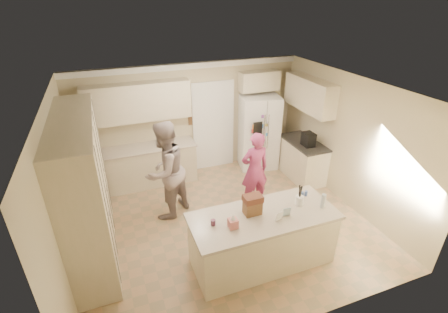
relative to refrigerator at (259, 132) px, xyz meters
name	(u,v)px	position (x,y,z in m)	size (l,w,h in m)	color
floor	(226,224)	(-1.59, -1.90, -0.91)	(5.20, 4.60, 0.02)	#A6825C
ceiling	(226,89)	(-1.59, -1.90, 1.71)	(5.20, 4.60, 0.02)	white
wall_back	(190,120)	(-1.59, 0.41, 0.40)	(5.20, 0.02, 2.60)	beige
wall_front	(299,253)	(-1.59, -4.21, 0.40)	(5.20, 0.02, 2.60)	beige
wall_left	(61,193)	(-4.20, -1.90, 0.40)	(0.02, 4.60, 2.60)	beige
wall_right	(348,141)	(1.02, -1.90, 0.40)	(0.02, 4.60, 2.60)	beige
crown_back	(188,66)	(-1.59, 0.36, 1.63)	(5.20, 0.08, 0.12)	white
pantry_bank	(85,189)	(-3.89, -1.70, 0.28)	(0.60, 2.60, 2.35)	beige
back_base_cab	(146,166)	(-2.74, 0.10, -0.46)	(2.20, 0.60, 0.88)	beige
back_countertop	(144,148)	(-2.74, 0.09, 0.00)	(2.24, 0.63, 0.04)	#C2B49F
back_upper_cab	(138,102)	(-2.74, 0.22, 1.00)	(2.20, 0.35, 0.80)	beige
doorway_opening	(213,127)	(-1.04, 0.38, 0.15)	(0.90, 0.06, 2.10)	black
doorway_casing	(214,127)	(-1.04, 0.34, 0.15)	(1.02, 0.03, 2.22)	white
wall_frame_upper	(191,110)	(-1.57, 0.37, 0.65)	(0.15, 0.02, 0.20)	brown
wall_frame_lower	(191,121)	(-1.57, 0.37, 0.38)	(0.15, 0.02, 0.20)	brown
refrigerator	(259,132)	(0.00, 0.00, 0.00)	(0.90, 0.70, 1.80)	white
fridge_seam	(265,138)	(0.00, -0.35, 0.00)	(0.01, 0.02, 1.78)	gray
fridge_dispenser	(258,129)	(-0.22, -0.37, 0.25)	(0.22, 0.03, 0.35)	black
fridge_handle_l	(264,133)	(-0.05, -0.37, 0.15)	(0.02, 0.02, 0.85)	silver
fridge_handle_r	(268,132)	(0.05, -0.37, 0.15)	(0.02, 0.02, 0.85)	silver
over_fridge_cab	(259,81)	(0.06, 0.22, 1.20)	(0.95, 0.35, 0.45)	beige
right_base_cab	(302,160)	(0.71, -0.90, -0.46)	(0.60, 1.20, 0.88)	beige
right_countertop	(304,143)	(0.70, -0.90, 0.00)	(0.63, 1.24, 0.04)	#2D2B28
right_upper_cab	(310,94)	(0.83, -0.70, 1.05)	(0.35, 1.50, 0.70)	beige
coffee_maker	(308,139)	(0.66, -1.10, 0.17)	(0.22, 0.28, 0.30)	black
island_base	(262,240)	(-1.39, -3.00, -0.46)	(2.20, 0.90, 0.88)	beige
island_top	(264,216)	(-1.39, -3.00, 0.00)	(2.28, 0.96, 0.05)	#C2B49F
utensil_crock	(299,200)	(-0.74, -2.95, 0.10)	(0.13, 0.13, 0.15)	white
tissue_box	(233,223)	(-1.94, -3.10, 0.10)	(0.13, 0.13, 0.14)	#C96E6A
tissue_plume	(233,217)	(-1.94, -3.10, 0.20)	(0.08, 0.08, 0.08)	white
dollhouse_body	(252,207)	(-1.54, -2.90, 0.14)	(0.26, 0.18, 0.22)	brown
dollhouse_roof	(253,199)	(-1.54, -2.90, 0.30)	(0.28, 0.20, 0.10)	#592D1E
jam_jar	(213,222)	(-2.19, -2.95, 0.07)	(0.07, 0.07, 0.09)	#59263F
greeting_card_a	(279,216)	(-1.24, -3.20, 0.11)	(0.12, 0.01, 0.16)	white
greeting_card_b	(287,212)	(-1.09, -3.15, 0.11)	(0.12, 0.01, 0.16)	silver
water_bottle	(323,201)	(-0.44, -3.15, 0.14)	(0.07, 0.07, 0.24)	silver
shaker_salt	(302,194)	(-0.57, -2.78, 0.07)	(0.05, 0.05, 0.09)	#4966A9
shaker_pepper	(306,193)	(-0.50, -2.78, 0.07)	(0.05, 0.05, 0.09)	#4966A9
teen_boy	(165,171)	(-2.53, -1.20, 0.07)	(0.94, 0.73, 1.93)	gray
teen_girl	(255,170)	(-0.81, -1.48, -0.10)	(0.58, 0.38, 1.59)	#B43D57
fridge_magnets	(266,138)	(0.00, -0.36, 0.00)	(0.76, 0.02, 1.44)	tan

